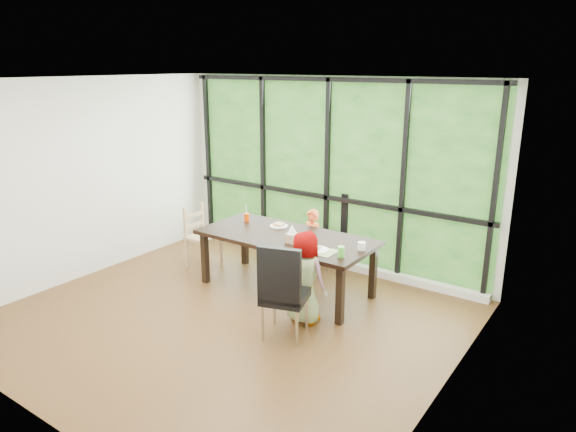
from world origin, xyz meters
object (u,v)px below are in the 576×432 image
(white_mug, at_px, (361,246))
(tissue_box, at_px, (292,238))
(dining_table, at_px, (286,263))
(plate_far, at_px, (279,226))
(green_cup, at_px, (341,252))
(chair_window_leather, at_px, (327,230))
(chair_interior_leather, at_px, (285,290))
(child_older, at_px, (305,277))
(orange_cup, at_px, (247,217))
(chair_end_beech, at_px, (203,237))
(plate_near, at_px, (317,250))
(child_toddler, at_px, (312,243))

(white_mug, distance_m, tissue_box, 0.85)
(dining_table, bearing_deg, plate_far, 139.25)
(plate_far, height_order, green_cup, green_cup)
(white_mug, relative_size, tissue_box, 0.72)
(chair_window_leather, relative_size, chair_interior_leather, 1.00)
(chair_interior_leather, bearing_deg, white_mug, -125.90)
(chair_interior_leather, relative_size, green_cup, 8.61)
(child_older, distance_m, plate_far, 1.30)
(chair_window_leather, distance_m, orange_cup, 1.20)
(chair_end_beech, height_order, tissue_box, chair_end_beech)
(plate_far, bearing_deg, dining_table, -40.75)
(dining_table, xyz_separation_m, orange_cup, (-0.80, 0.20, 0.43))
(white_mug, bearing_deg, chair_interior_leather, -108.89)
(green_cup, distance_m, white_mug, 0.35)
(orange_cup, bearing_deg, plate_near, -17.29)
(child_older, xyz_separation_m, orange_cup, (-1.48, 0.78, 0.27))
(child_toddler, distance_m, plate_far, 0.55)
(child_older, distance_m, tissue_box, 0.66)
(child_toddler, xyz_separation_m, plate_near, (0.62, -0.87, 0.29))
(orange_cup, bearing_deg, tissue_box, -20.19)
(chair_window_leather, xyz_separation_m, tissue_box, (0.23, -1.23, 0.27))
(child_toddler, bearing_deg, plate_near, -44.05)
(tissue_box, bearing_deg, dining_table, 140.42)
(child_older, relative_size, tissue_box, 8.18)
(orange_cup, distance_m, green_cup, 1.82)
(child_older, relative_size, orange_cup, 9.67)
(white_mug, bearing_deg, plate_near, -142.41)
(chair_window_leather, relative_size, child_toddler, 1.14)
(chair_end_beech, bearing_deg, white_mug, -88.83)
(chair_end_beech, xyz_separation_m, child_older, (2.13, -0.58, 0.09))
(dining_table, height_order, child_toddler, child_toddler)
(green_cup, bearing_deg, chair_window_leather, 125.98)
(orange_cup, height_order, white_mug, orange_cup)
(dining_table, bearing_deg, plate_near, -21.68)
(plate_far, relative_size, orange_cup, 2.15)
(chair_window_leather, height_order, chair_interior_leather, same)
(green_cup, bearing_deg, tissue_box, 172.84)
(tissue_box, bearing_deg, plate_far, 139.74)
(chair_interior_leather, xyz_separation_m, child_toddler, (-0.67, 1.60, -0.07))
(child_older, height_order, plate_far, child_older)
(chair_end_beech, distance_m, child_toddler, 1.59)
(plate_far, bearing_deg, chair_end_beech, -167.57)
(dining_table, bearing_deg, chair_interior_leather, -55.52)
(chair_window_leather, distance_m, child_older, 1.78)
(chair_interior_leather, distance_m, white_mug, 1.14)
(tissue_box, bearing_deg, white_mug, 16.96)
(chair_interior_leather, relative_size, child_older, 1.00)
(green_cup, relative_size, tissue_box, 0.95)
(orange_cup, distance_m, white_mug, 1.84)
(plate_near, bearing_deg, chair_end_beech, 173.32)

